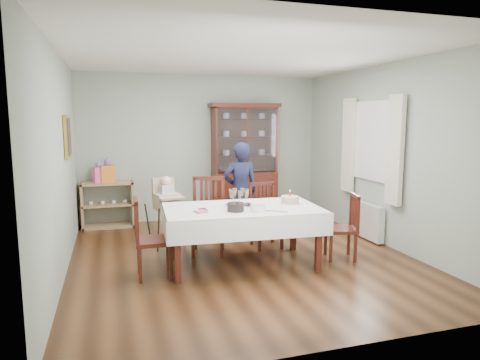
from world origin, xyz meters
name	(u,v)px	position (x,y,z in m)	size (l,w,h in m)	color
floor	(241,257)	(0.00, 0.00, 0.00)	(5.00, 5.00, 0.00)	#593319
room_shell	(231,132)	(0.00, 0.53, 1.70)	(5.00, 5.00, 5.00)	#9EAA99
dining_table	(242,236)	(-0.08, -0.28, 0.38)	(2.07, 1.27, 0.76)	#4C1D13
china_cabinet	(244,160)	(0.75, 2.26, 1.12)	(1.30, 0.48, 2.18)	#4C1D13
sideboard	(108,205)	(-1.75, 2.28, 0.40)	(0.90, 0.38, 0.80)	tan
picture_frame	(67,137)	(-2.22, 0.80, 1.65)	(0.04, 0.48, 0.58)	gold
window	(373,141)	(2.22, 0.30, 1.55)	(0.04, 1.02, 1.22)	white
curtain_left	(395,150)	(2.16, -0.32, 1.45)	(0.07, 0.30, 1.55)	silver
curtain_right	(348,145)	(2.16, 0.92, 1.45)	(0.07, 0.30, 1.55)	silver
radiator	(367,220)	(2.16, 0.30, 0.30)	(0.10, 0.80, 0.55)	white
chair_far_left	(208,231)	(-0.39, 0.33, 0.32)	(0.59, 0.59, 1.07)	#4C1D13
chair_far_right	(266,228)	(0.50, 0.38, 0.28)	(0.43, 0.43, 0.94)	#4C1D13
chair_end_left	(153,253)	(-1.23, -0.39, 0.29)	(0.44, 0.44, 0.96)	#4C1D13
chair_end_right	(341,240)	(1.28, -0.44, 0.26)	(0.49, 0.49, 0.89)	#4C1D13
woman	(240,191)	(0.27, 0.93, 0.76)	(0.56, 0.37, 1.53)	black
high_chair	(167,218)	(-0.89, 0.90, 0.41)	(0.56, 0.56, 1.04)	black
champagne_tray	(239,201)	(-0.09, -0.18, 0.83)	(0.36, 0.36, 0.22)	silver
birthday_cake	(290,200)	(0.60, -0.25, 0.81)	(0.27, 0.27, 0.19)	white
plate_stack_dark	(236,207)	(-0.22, -0.47, 0.81)	(0.21, 0.21, 0.10)	black
plate_stack_white	(258,208)	(0.04, -0.56, 0.80)	(0.18, 0.18, 0.08)	white
napkin_stack	(201,212)	(-0.65, -0.43, 0.77)	(0.14, 0.14, 0.02)	#EC5793
cutlery	(200,210)	(-0.63, -0.29, 0.77)	(0.11, 0.16, 0.01)	silver
cake_knife	(276,211)	(0.24, -0.65, 0.77)	(0.29, 0.03, 0.01)	silver
gift_bag_pink	(99,173)	(-1.87, 2.26, 0.96)	(0.23, 0.19, 0.36)	#EC5793
gift_bag_orange	(108,172)	(-1.72, 2.26, 0.98)	(0.23, 0.16, 0.42)	orange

